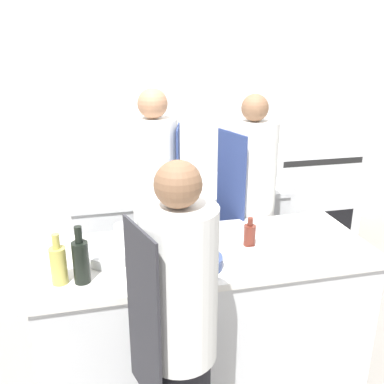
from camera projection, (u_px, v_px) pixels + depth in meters
ground_plane at (204, 368)px, 2.88m from camera, size 16.00×16.00×0.00m
wall_back at (152, 111)px, 4.36m from camera, size 8.00×0.06×2.80m
prep_counter at (204, 312)px, 2.73m from camera, size 2.03×0.80×0.89m
pass_counter at (179, 234)px, 3.83m from camera, size 1.85×0.73×0.89m
oven_range at (302, 195)px, 4.61m from camera, size 0.99×0.73×1.02m
chef_at_prep_near at (179, 340)px, 1.89m from camera, size 0.38×0.37×1.66m
chef_at_stove at (156, 209)px, 3.17m from camera, size 0.38×0.36×1.78m
chef_at_pass_far at (250, 211)px, 3.22m from camera, size 0.41×0.40×1.74m
bottle_olive_oil at (81, 260)px, 2.20m from camera, size 0.09×0.09×0.32m
bottle_vinegar at (59, 264)px, 2.19m from camera, size 0.09×0.09×0.28m
bottle_wine at (249, 234)px, 2.62m from camera, size 0.07×0.07×0.18m
bottle_cooking_oil at (315, 228)px, 2.57m from camera, size 0.06×0.06×0.32m
bowl_mixing_large at (200, 262)px, 2.37m from camera, size 0.25×0.25×0.06m
bowl_prep_small at (109, 256)px, 2.44m from camera, size 0.25×0.25×0.06m
cup at (122, 231)px, 2.73m from camera, size 0.10×0.10×0.09m
cutting_board at (283, 255)px, 2.50m from camera, size 0.35×0.26×0.01m
stockpot at (236, 176)px, 3.62m from camera, size 0.31×0.31×0.22m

